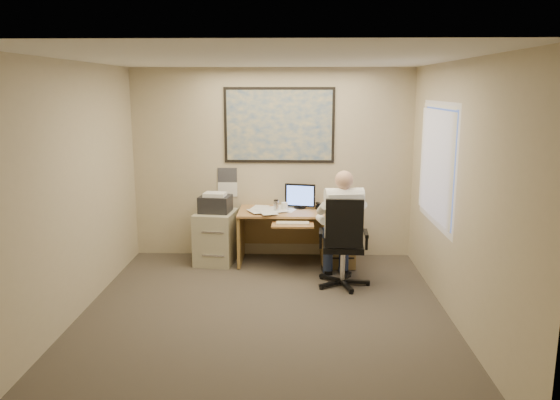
{
  "coord_description": "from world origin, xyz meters",
  "views": [
    {
      "loc": [
        0.32,
        -5.5,
        2.42
      ],
      "look_at": [
        0.14,
        1.3,
        1.02
      ],
      "focal_mm": 35.0,
      "sensor_mm": 36.0,
      "label": 1
    }
  ],
  "objects_px": {
    "filing_cabinet": "(216,232)",
    "person": "(343,228)",
    "office_chair": "(343,260)",
    "desk": "(320,232)"
  },
  "relations": [
    {
      "from": "office_chair",
      "to": "person",
      "type": "bearing_deg",
      "value": 95.28
    },
    {
      "from": "desk",
      "to": "person",
      "type": "xyz_separation_m",
      "value": [
        0.25,
        -0.87,
        0.28
      ]
    },
    {
      "from": "office_chair",
      "to": "person",
      "type": "xyz_separation_m",
      "value": [
        -0.0,
        0.08,
        0.39
      ]
    },
    {
      "from": "desk",
      "to": "filing_cabinet",
      "type": "relative_size",
      "value": 1.6
    },
    {
      "from": "desk",
      "to": "filing_cabinet",
      "type": "distance_m",
      "value": 1.46
    },
    {
      "from": "office_chair",
      "to": "filing_cabinet",
      "type": "bearing_deg",
      "value": 154.77
    },
    {
      "from": "filing_cabinet",
      "to": "office_chair",
      "type": "distance_m",
      "value": 1.94
    },
    {
      "from": "filing_cabinet",
      "to": "person",
      "type": "height_order",
      "value": "person"
    },
    {
      "from": "filing_cabinet",
      "to": "office_chair",
      "type": "xyz_separation_m",
      "value": [
        1.7,
        -0.92,
        -0.1
      ]
    },
    {
      "from": "filing_cabinet",
      "to": "person",
      "type": "relative_size",
      "value": 0.7
    }
  ]
}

